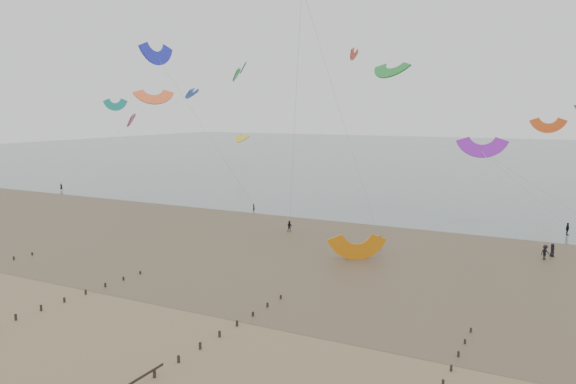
% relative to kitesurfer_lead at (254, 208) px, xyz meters
% --- Properties ---
extents(ground, '(500.00, 500.00, 0.00)m').
position_rel_kitesurfer_lead_xyz_m(ground, '(22.65, -51.17, -0.75)').
color(ground, brown).
rests_on(ground, ground).
extents(sea_and_shore, '(500.00, 665.00, 0.03)m').
position_rel_kitesurfer_lead_xyz_m(sea_and_shore, '(18.57, -16.77, -0.74)').
color(sea_and_shore, '#475654').
rests_on(sea_and_shore, ground).
extents(kitesurfer_lead, '(0.65, 0.58, 1.50)m').
position_rel_kitesurfer_lead_xyz_m(kitesurfer_lead, '(0.00, 0.00, 0.00)').
color(kitesurfer_lead, black).
rests_on(kitesurfer_lead, ground).
extents(kitesurfers, '(161.08, 24.74, 1.89)m').
position_rel_kitesurfer_lead_xyz_m(kitesurfers, '(42.25, -5.80, 0.14)').
color(kitesurfers, black).
rests_on(kitesurfers, ground).
extents(grounded_kite, '(7.63, 7.22, 3.33)m').
position_rel_kitesurfer_lead_xyz_m(grounded_kite, '(28.04, -21.88, -0.75)').
color(grounded_kite, orange).
rests_on(grounded_kite, ground).
extents(kites_airborne, '(238.86, 114.77, 40.08)m').
position_rel_kitesurfer_lead_xyz_m(kites_airborne, '(6.66, 35.84, 20.65)').
color(kites_airborne, purple).
rests_on(kites_airborne, ground).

